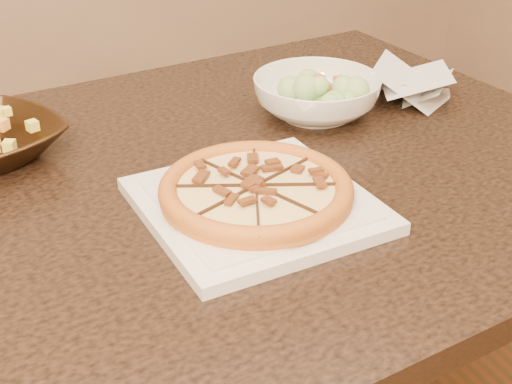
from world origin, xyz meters
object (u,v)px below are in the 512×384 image
at_px(plate, 256,204).
at_px(pizza, 256,190).
at_px(dining_table, 161,242).
at_px(salad_bowl, 316,96).

distance_m(plate, pizza, 0.02).
bearing_deg(pizza, dining_table, 130.74).
height_order(plate, pizza, pizza).
relative_size(dining_table, pizza, 5.88).
bearing_deg(plate, salad_bowl, 47.60).
bearing_deg(pizza, salad_bowl, 47.60).
bearing_deg(plate, pizza, -178.12).
xyz_separation_m(dining_table, pizza, (0.10, -0.12, 0.13)).
height_order(dining_table, salad_bowl, salad_bowl).
bearing_deg(salad_bowl, plate, -132.40).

